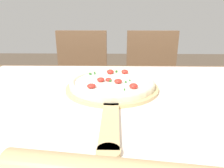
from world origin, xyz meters
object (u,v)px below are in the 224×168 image
Objects in this scene: chair_left at (81,83)px; chair_right at (152,83)px; pizza_peel at (112,90)px; pizza at (112,83)px.

chair_left and chair_right have the same top height.
chair_left reaches higher than pizza_peel.
pizza_peel is 0.85m from chair_right.
pizza is (0.00, 0.03, 0.02)m from pizza_peel.
chair_right is (0.28, 0.74, -0.25)m from pizza.
chair_left reaches higher than pizza.
pizza is at bearing 89.79° from pizza_peel.
pizza_peel is at bearing -90.21° from pizza.
chair_left is at bearing -179.12° from chair_right.
pizza_peel is 1.83× the size of pizza.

